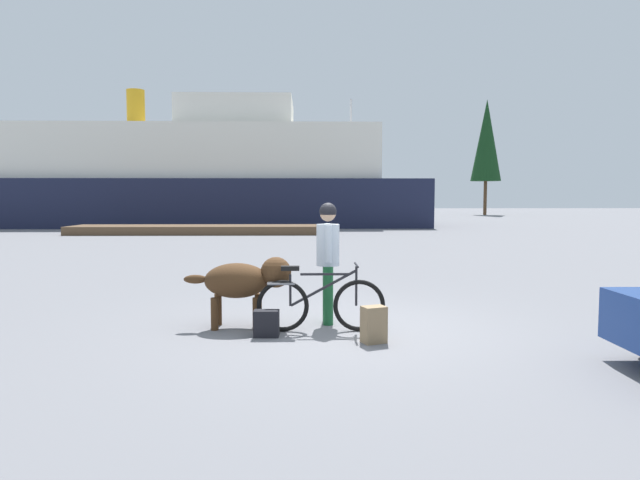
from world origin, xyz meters
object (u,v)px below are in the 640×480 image
dog (245,280)px  handbag_pannier (266,323)px  backpack (374,325)px  bicycle (320,303)px  ferry_boat (195,179)px  sailboat_moored (351,217)px  person_cyclist (328,251)px

dog → handbag_pannier: size_ratio=4.28×
backpack → bicycle: bearing=137.8°
bicycle → ferry_boat: size_ratio=0.06×
dog → sailboat_moored: (3.66, 28.88, -0.15)m
bicycle → handbag_pannier: bearing=-159.2°
bicycle → handbag_pannier: size_ratio=4.99×
person_cyclist → sailboat_moored: bearing=85.0°
bicycle → dog: (-1.02, 0.26, 0.27)m
dog → handbag_pannier: 0.78m
bicycle → backpack: bicycle is taller
person_cyclist → sailboat_moored: (2.52, 28.65, -0.53)m
ferry_boat → dog: bearing=-77.4°
bicycle → handbag_pannier: bicycle is taller
sailboat_moored → ferry_boat: bearing=-175.1°
person_cyclist → backpack: 1.44m
dog → handbag_pannier: (0.33, -0.52, -0.48)m
dog → ferry_boat: 28.81m
bicycle → person_cyclist: size_ratio=1.00×
person_cyclist → backpack: bearing=-64.2°
person_cyclist → backpack: size_ratio=3.78×
sailboat_moored → dog: bearing=-97.2°
sailboat_moored → person_cyclist: bearing=-95.0°
dog → backpack: size_ratio=3.25×
handbag_pannier → ferry_boat: bearing=103.0°
person_cyclist → ferry_boat: (-7.39, 27.79, 1.90)m
backpack → handbag_pannier: (-1.33, 0.32, -0.05)m
person_cyclist → handbag_pannier: size_ratio=4.99×
ferry_boat → sailboat_moored: ferry_boat is taller
handbag_pannier → sailboat_moored: sailboat_moored is taller
dog → ferry_boat: bearing=102.6°
bicycle → dog: 1.08m
handbag_pannier → person_cyclist: bearing=43.1°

